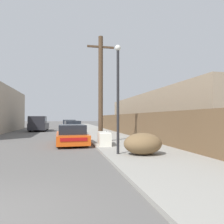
% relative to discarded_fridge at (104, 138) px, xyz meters
% --- Properties ---
extents(sidewalk_curb, '(4.20, 63.00, 0.12)m').
position_rel_discarded_fridge_xyz_m(sidewalk_curb, '(1.53, 14.69, -0.44)').
color(sidewalk_curb, gray).
rests_on(sidewalk_curb, ground).
extents(discarded_fridge, '(0.82, 1.90, 0.78)m').
position_rel_discarded_fridge_xyz_m(discarded_fridge, '(0.00, 0.00, 0.00)').
color(discarded_fridge, silver).
rests_on(discarded_fridge, sidewalk_curb).
extents(parked_sports_car_red, '(2.03, 4.78, 1.27)m').
position_rel_discarded_fridge_xyz_m(parked_sports_car_red, '(-1.85, 1.66, 0.08)').
color(parked_sports_car_red, '#E05114').
rests_on(parked_sports_car_red, ground).
extents(car_parked_mid, '(2.04, 4.41, 1.41)m').
position_rel_discarded_fridge_xyz_m(car_parked_mid, '(-1.55, 10.39, 0.16)').
color(car_parked_mid, silver).
rests_on(car_parked_mid, ground).
extents(car_parked_far, '(1.96, 4.09, 1.45)m').
position_rel_discarded_fridge_xyz_m(car_parked_far, '(-1.73, 17.36, 0.18)').
color(car_parked_far, silver).
rests_on(car_parked_far, ground).
extents(pickup_truck, '(2.12, 5.49, 1.91)m').
position_rel_discarded_fridge_xyz_m(pickup_truck, '(-5.60, 16.61, 0.46)').
color(pickup_truck, '#232328').
rests_on(pickup_truck, ground).
extents(utility_pole, '(1.80, 0.30, 7.02)m').
position_rel_discarded_fridge_xyz_m(utility_pole, '(0.03, 1.56, 3.24)').
color(utility_pole, '#4C3826').
rests_on(utility_pole, sidewalk_curb).
extents(street_lamp, '(0.26, 0.26, 4.85)m').
position_rel_discarded_fridge_xyz_m(street_lamp, '(0.04, -3.28, 2.43)').
color(street_lamp, '#232326').
rests_on(street_lamp, sidewalk_curb).
extents(brush_pile, '(1.68, 1.37, 0.94)m').
position_rel_discarded_fridge_xyz_m(brush_pile, '(1.05, -3.68, 0.09)').
color(brush_pile, brown).
rests_on(brush_pile, sidewalk_curb).
extents(wooden_fence, '(0.08, 29.57, 1.96)m').
position_rel_discarded_fridge_xyz_m(wooden_fence, '(3.48, 6.62, 0.60)').
color(wooden_fence, brown).
rests_on(wooden_fence, sidewalk_curb).
extents(building_right_house, '(6.00, 23.61, 4.18)m').
position_rel_discarded_fridge_xyz_m(building_right_house, '(8.40, 9.28, 1.59)').
color(building_right_house, gray).
rests_on(building_right_house, ground).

